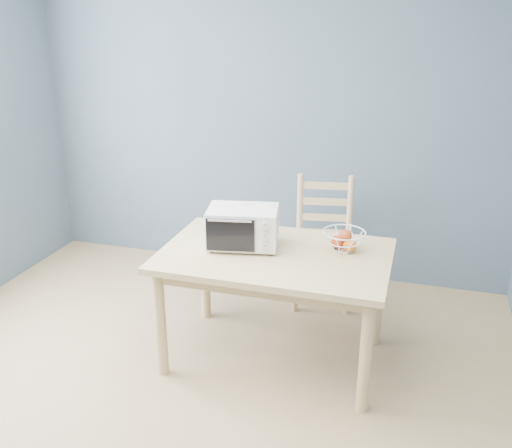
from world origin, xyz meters
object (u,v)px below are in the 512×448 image
(toaster_oven, at_px, (240,227))
(dining_chair, at_px, (323,242))
(dining_table, at_px, (275,268))
(fruit_basket, at_px, (344,240))

(toaster_oven, height_order, dining_chair, toaster_oven)
(dining_table, relative_size, fruit_basket, 4.39)
(dining_table, xyz_separation_m, dining_chair, (0.14, 0.91, -0.17))
(toaster_oven, relative_size, fruit_basket, 1.50)
(dining_chair, bearing_deg, fruit_basket, -80.61)
(dining_table, distance_m, fruit_basket, 0.46)
(dining_table, bearing_deg, fruit_basket, 22.21)
(toaster_oven, height_order, fruit_basket, toaster_oven)
(dining_table, xyz_separation_m, toaster_oven, (-0.24, 0.03, 0.24))
(dining_chair, bearing_deg, toaster_oven, -122.68)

